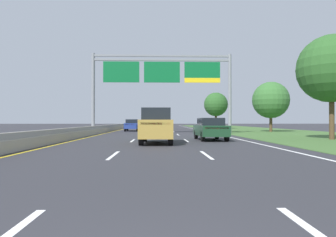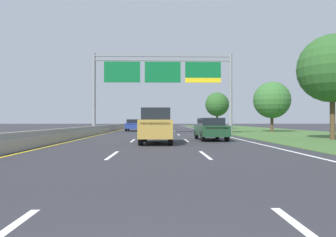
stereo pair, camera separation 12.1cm
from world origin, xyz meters
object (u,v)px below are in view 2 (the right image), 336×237
object	(u,v)px
roadside_tree_near	(332,69)
roadside_tree_far	(217,104)
car_white_centre_lane_sedan	(160,126)
overhead_sign_gantry	(163,76)
car_gold_centre_lane_suv	(157,125)
roadside_tree_mid	(272,100)
car_darkgreen_right_lane_sedan	(211,129)
pickup_truck_black	(160,123)
car_blue_left_lane_sedan	(133,125)

from	to	relation	value
roadside_tree_near	roadside_tree_far	distance (m)	30.71
car_white_centre_lane_sedan	overhead_sign_gantry	bearing A→B (deg)	-172.97
roadside_tree_near	car_gold_centre_lane_suv	bearing A→B (deg)	-165.68
car_white_centre_lane_sedan	roadside_tree_mid	size ratio (longest dim) A/B	0.71
car_darkgreen_right_lane_sedan	roadside_tree_mid	bearing A→B (deg)	-34.03
car_darkgreen_right_lane_sedan	roadside_tree_far	size ratio (longest dim) A/B	0.71
car_darkgreen_right_lane_sedan	pickup_truck_black	bearing A→B (deg)	5.31
car_darkgreen_right_lane_sedan	roadside_tree_far	xyz separation A→B (m)	(6.16, 30.76, 3.37)
car_blue_left_lane_sedan	roadside_tree_near	size ratio (longest dim) A/B	0.58
car_blue_left_lane_sedan	car_gold_centre_lane_suv	bearing A→B (deg)	-171.58
car_gold_centre_lane_suv	car_white_centre_lane_sedan	bearing A→B (deg)	0.71
car_blue_left_lane_sedan	roadside_tree_near	world-z (taller)	roadside_tree_near
car_darkgreen_right_lane_sedan	car_white_centre_lane_sedan	xyz separation A→B (m)	(-3.65, 14.52, 0.00)
overhead_sign_gantry	car_darkgreen_right_lane_sedan	xyz separation A→B (m)	(3.31, -11.25, -5.34)
roadside_tree_near	roadside_tree_far	bearing A→B (deg)	95.06
car_blue_left_lane_sedan	car_darkgreen_right_lane_sedan	world-z (taller)	same
car_blue_left_lane_sedan	car_darkgreen_right_lane_sedan	xyz separation A→B (m)	(7.24, -20.04, 0.00)
overhead_sign_gantry	car_darkgreen_right_lane_sedan	distance (m)	12.88
car_gold_centre_lane_suv	car_blue_left_lane_sedan	bearing A→B (deg)	9.68
roadside_tree_far	roadside_tree_mid	bearing A→B (deg)	-73.93
car_white_centre_lane_sedan	roadside_tree_far	bearing A→B (deg)	-29.92
car_gold_centre_lane_suv	car_darkgreen_right_lane_sedan	world-z (taller)	car_gold_centre_lane_suv
roadside_tree_mid	car_gold_centre_lane_suv	bearing A→B (deg)	-126.21
overhead_sign_gantry	roadside_tree_mid	world-z (taller)	overhead_sign_gantry
car_blue_left_lane_sedan	roadside_tree_mid	world-z (taller)	roadside_tree_mid
car_darkgreen_right_lane_sedan	roadside_tree_far	distance (m)	31.56
roadside_tree_near	car_blue_left_lane_sedan	bearing A→B (deg)	129.07
car_blue_left_lane_sedan	pickup_truck_black	bearing A→B (deg)	-20.92
car_darkgreen_right_lane_sedan	roadside_tree_near	world-z (taller)	roadside_tree_near
car_white_centre_lane_sedan	roadside_tree_near	size ratio (longest dim) A/B	0.58
car_darkgreen_right_lane_sedan	overhead_sign_gantry	bearing A→B (deg)	14.86
car_blue_left_lane_sedan	roadside_tree_far	xyz separation A→B (m)	(13.41, 10.72, 3.37)
car_blue_left_lane_sedan	roadside_tree_far	distance (m)	17.50
car_darkgreen_right_lane_sedan	roadside_tree_mid	xyz separation A→B (m)	(10.35, 16.25, 3.14)
pickup_truck_black	car_blue_left_lane_sedan	bearing A→B (deg)	159.35
overhead_sign_gantry	car_white_centre_lane_sedan	distance (m)	6.27
pickup_truck_black	car_gold_centre_lane_suv	xyz separation A→B (m)	(-0.22, -32.74, 0.02)
overhead_sign_gantry	car_blue_left_lane_sedan	bearing A→B (deg)	114.08
roadside_tree_mid	roadside_tree_far	distance (m)	15.10
roadside_tree_far	roadside_tree_near	bearing A→B (deg)	-84.94
car_darkgreen_right_lane_sedan	roadside_tree_mid	distance (m)	19.52
car_white_centre_lane_sedan	roadside_tree_near	world-z (taller)	roadside_tree_near
overhead_sign_gantry	car_blue_left_lane_sedan	distance (m)	11.01
pickup_truck_black	roadside_tree_near	xyz separation A→B (m)	(12.44, -29.51, 4.07)
roadside_tree_near	roadside_tree_far	size ratio (longest dim) A/B	1.22
roadside_tree_near	roadside_tree_mid	xyz separation A→B (m)	(1.47, 16.07, -1.19)
car_blue_left_lane_sedan	roadside_tree_far	world-z (taller)	roadside_tree_far
car_white_centre_lane_sedan	roadside_tree_mid	bearing A→B (deg)	-81.73
overhead_sign_gantry	car_white_centre_lane_sedan	xyz separation A→B (m)	(-0.33, 3.27, -5.34)
overhead_sign_gantry	pickup_truck_black	distance (m)	19.13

